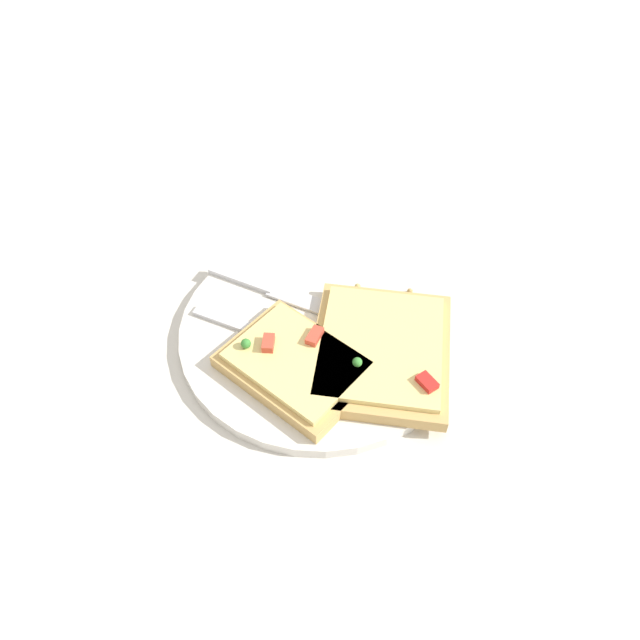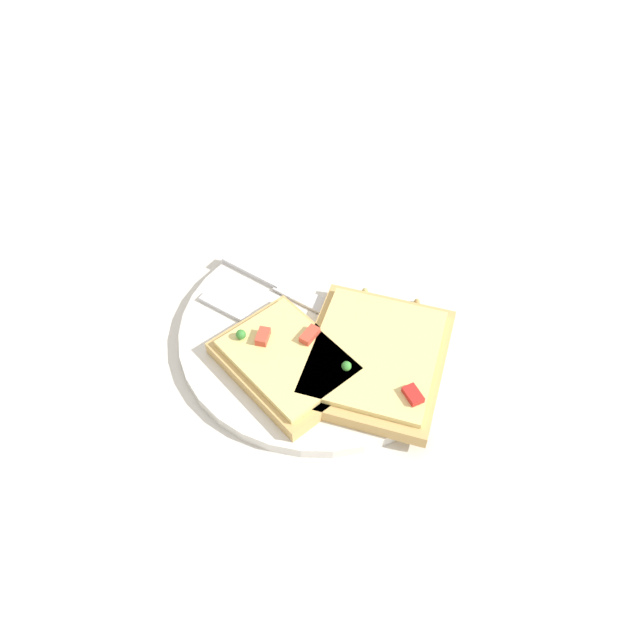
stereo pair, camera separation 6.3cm
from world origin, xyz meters
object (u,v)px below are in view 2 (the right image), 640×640
at_px(plate, 320,330).
at_px(pizza_slice_corner, 287,361).
at_px(pizza_slice_main, 374,357).
at_px(knife, 288,288).
at_px(fork, 296,344).

xyz_separation_m(plate, pizza_slice_corner, (-0.06, 0.01, 0.02)).
bearing_deg(plate, pizza_slice_main, -113.96).
height_order(knife, pizza_slice_main, pizza_slice_main).
bearing_deg(fork, pizza_slice_corner, -72.74).
xyz_separation_m(fork, knife, (0.07, 0.03, 0.00)).
relative_size(fork, knife, 1.06).
bearing_deg(plate, knife, 51.28).
relative_size(plate, pizza_slice_corner, 1.74).
height_order(plate, pizza_slice_corner, pizza_slice_corner).
distance_m(fork, pizza_slice_main, 0.08).
bearing_deg(pizza_slice_main, fork, 91.61).
distance_m(pizza_slice_main, pizza_slice_corner, 0.08).
bearing_deg(plate, fork, 155.09).
bearing_deg(pizza_slice_corner, knife, -39.38).
xyz_separation_m(pizza_slice_main, pizza_slice_corner, (-0.03, 0.08, 0.00)).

